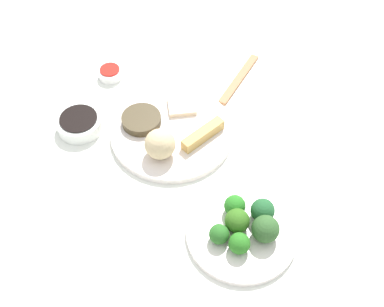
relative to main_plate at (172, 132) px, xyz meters
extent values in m
cube|color=white|center=(0.00, -0.05, -0.02)|extent=(2.20, 2.20, 0.02)
cylinder|color=white|center=(0.00, 0.00, 0.00)|extent=(0.29, 0.29, 0.02)
sphere|color=#D1B686|center=(-0.05, -0.06, 0.04)|extent=(0.07, 0.07, 0.07)
cube|color=tan|center=(0.06, -0.05, 0.02)|extent=(0.12, 0.07, 0.03)
cube|color=beige|center=(0.05, 0.06, 0.01)|extent=(0.08, 0.07, 0.01)
cylinder|color=#433721|center=(-0.06, 0.05, 0.02)|extent=(0.09, 0.09, 0.02)
cylinder|color=white|center=(0.05, -0.30, 0.00)|extent=(0.23, 0.23, 0.01)
sphere|color=#32671B|center=(0.04, -0.29, 0.03)|extent=(0.05, 0.05, 0.05)
sphere|color=#277520|center=(0.05, -0.26, 0.03)|extent=(0.04, 0.04, 0.04)
sphere|color=#29721F|center=(0.03, -0.34, 0.03)|extent=(0.04, 0.04, 0.04)
sphere|color=#305829|center=(0.09, -0.33, 0.03)|extent=(0.06, 0.06, 0.06)
sphere|color=#21582C|center=(0.10, -0.29, 0.03)|extent=(0.05, 0.05, 0.05)
sphere|color=#286422|center=(0.01, -0.31, 0.03)|extent=(0.04, 0.04, 0.04)
cylinder|color=white|center=(-0.20, 0.09, 0.01)|extent=(0.11, 0.11, 0.03)
cylinder|color=black|center=(-0.20, 0.09, 0.03)|extent=(0.09, 0.09, 0.00)
cylinder|color=white|center=(-0.09, 0.24, 0.00)|extent=(0.06, 0.06, 0.02)
cylinder|color=red|center=(-0.09, 0.24, 0.02)|extent=(0.05, 0.05, 0.00)
cube|color=#AF7349|center=(0.22, 0.12, 0.00)|extent=(0.16, 0.15, 0.01)
camera|label=1|loc=(-0.21, -0.74, 0.89)|focal=46.50mm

